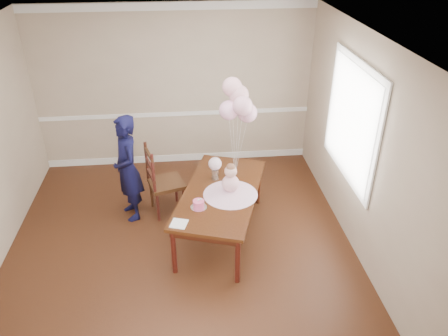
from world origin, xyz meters
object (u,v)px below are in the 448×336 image
Objects in this scene: dining_table_top at (221,193)px; birthday_cake at (199,204)px; woman at (127,169)px; dining_chair_seat at (166,183)px.

birthday_cake is at bearing -113.96° from dining_table_top.
birthday_cake is 1.30m from woman.
woman is at bearing 173.27° from dining_table_top.
dining_table_top is 0.46m from birthday_cake.
birthday_cake is at bearing 24.56° from woman.
birthday_cake is 0.30× the size of dining_chair_seat.
woman reaches higher than birthday_cake.
dining_table_top is 0.97m from dining_chair_seat.
dining_chair_seat is (-0.42, 0.96, -0.27)m from birthday_cake.
woman is at bearing 169.21° from dining_chair_seat.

